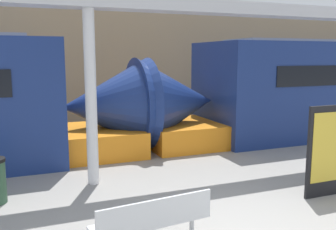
# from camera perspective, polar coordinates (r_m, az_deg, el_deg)

# --- Properties ---
(station_wall) EXTENTS (56.00, 0.20, 5.00)m
(station_wall) POSITION_cam_1_polar(r_m,az_deg,el_deg) (15.51, -11.43, 8.16)
(station_wall) COLOR #9E8460
(station_wall) RESTS_ON ground_plane
(bench_near) EXTENTS (1.69, 0.61, 0.83)m
(bench_near) POSITION_cam_1_polar(r_m,az_deg,el_deg) (5.20, -2.31, -15.58)
(bench_near) COLOR silver
(bench_near) RESTS_ON ground_plane
(poster_board) EXTENTS (1.02, 0.07, 1.76)m
(poster_board) POSITION_cam_1_polar(r_m,az_deg,el_deg) (7.77, 23.32, -5.01)
(poster_board) COLOR black
(poster_board) RESTS_ON ground_plane
(support_column_near) EXTENTS (0.23, 0.23, 3.60)m
(support_column_near) POSITION_cam_1_polar(r_m,az_deg,el_deg) (7.83, -11.66, 2.42)
(support_column_near) COLOR silver
(support_column_near) RESTS_ON ground_plane
(canopy_beam) EXTENTS (28.00, 0.60, 0.28)m
(canopy_beam) POSITION_cam_1_polar(r_m,az_deg,el_deg) (7.85, -12.13, 16.63)
(canopy_beam) COLOR #B7B7BC
(canopy_beam) RESTS_ON support_column_near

